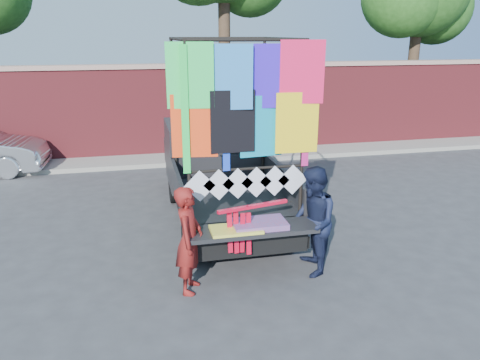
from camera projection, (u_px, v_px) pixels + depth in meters
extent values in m
plane|color=#38383A|center=(262.00, 260.00, 7.37)|extent=(90.00, 90.00, 0.00)
cube|color=maroon|center=(199.00, 112.00, 13.51)|extent=(30.00, 0.35, 2.50)
cube|color=tan|center=(198.00, 65.00, 13.12)|extent=(30.00, 0.45, 0.12)
cube|color=gray|center=(203.00, 157.00, 13.21)|extent=(30.00, 1.20, 0.12)
cylinder|color=#38281C|center=(225.00, 57.00, 14.39)|extent=(0.36, 0.36, 5.46)
cylinder|color=#38281C|center=(412.00, 68.00, 15.89)|extent=(0.36, 0.36, 4.55)
sphere|color=#1F4E16|center=(436.00, 8.00, 15.86)|extent=(2.40, 2.40, 2.40)
cylinder|color=black|center=(175.00, 187.00, 9.82)|extent=(0.22, 0.66, 0.66)
cylinder|color=black|center=(190.00, 240.00, 7.30)|extent=(0.22, 0.66, 0.66)
cylinder|color=black|center=(247.00, 182.00, 10.15)|extent=(0.22, 0.66, 0.66)
cylinder|color=black|center=(286.00, 231.00, 7.63)|extent=(0.22, 0.66, 0.66)
cube|color=black|center=(224.00, 199.00, 8.63)|extent=(1.70, 4.21, 0.30)
cube|color=black|center=(232.00, 198.00, 7.84)|extent=(1.80, 2.30, 0.10)
cube|color=black|center=(179.00, 189.00, 7.59)|extent=(0.06, 2.30, 0.45)
cube|color=black|center=(282.00, 182.00, 7.96)|extent=(0.06, 2.30, 0.45)
cube|color=black|center=(220.00, 167.00, 8.83)|extent=(1.80, 0.06, 0.45)
cube|color=black|center=(211.00, 152.00, 9.72)|extent=(1.80, 1.60, 1.25)
cube|color=#8C9EAD|center=(215.00, 138.00, 9.18)|extent=(1.60, 0.06, 0.55)
cube|color=#8C9EAD|center=(206.00, 135.00, 10.36)|extent=(1.60, 0.10, 0.70)
cube|color=black|center=(204.00, 151.00, 10.82)|extent=(1.75, 0.90, 0.55)
cube|color=black|center=(252.00, 229.00, 6.53)|extent=(1.80, 0.55, 0.06)
cube|color=black|center=(248.00, 247.00, 6.86)|extent=(1.85, 0.15, 0.18)
cylinder|color=black|center=(188.00, 137.00, 6.30)|extent=(0.05, 0.05, 2.50)
cylinder|color=black|center=(174.00, 112.00, 8.26)|extent=(0.05, 0.05, 2.50)
cylinder|color=black|center=(303.00, 131.00, 6.65)|extent=(0.05, 0.05, 2.50)
cylinder|color=black|center=(264.00, 109.00, 8.60)|extent=(0.05, 0.05, 2.50)
cylinder|color=black|center=(247.00, 40.00, 6.10)|extent=(1.70, 0.04, 0.04)
cylinder|color=black|center=(219.00, 38.00, 8.06)|extent=(1.70, 0.04, 0.04)
cylinder|color=black|center=(177.00, 39.00, 6.90)|extent=(0.04, 2.15, 0.04)
cylinder|color=black|center=(283.00, 39.00, 7.25)|extent=(0.04, 2.15, 0.04)
cylinder|color=black|center=(247.00, 169.00, 6.62)|extent=(1.70, 0.04, 0.04)
cube|color=#27E059|center=(191.00, 76.00, 6.06)|extent=(0.62, 0.02, 0.85)
cube|color=#2C7FD4|center=(230.00, 76.00, 6.12)|extent=(0.62, 0.02, 0.85)
cube|color=#3819E5|center=(266.00, 75.00, 6.27)|extent=(0.62, 0.02, 0.85)
cube|color=#F81B52|center=(302.00, 74.00, 6.33)|extent=(0.62, 0.02, 0.85)
cube|color=#FF4215|center=(193.00, 126.00, 6.25)|extent=(0.62, 0.02, 0.85)
cube|color=black|center=(230.00, 125.00, 6.32)|extent=(0.62, 0.02, 0.85)
cube|color=#0D97BA|center=(265.00, 123.00, 6.46)|extent=(0.62, 0.02, 0.85)
cube|color=yellow|center=(300.00, 122.00, 6.53)|extent=(0.62, 0.02, 0.85)
cube|color=#1DEA4E|center=(185.00, 111.00, 6.15)|extent=(0.10, 0.01, 1.70)
cube|color=#CB2177|center=(307.00, 107.00, 6.51)|extent=(0.10, 0.01, 1.70)
cube|color=blue|center=(226.00, 110.00, 6.27)|extent=(0.10, 0.01, 1.70)
cube|color=white|center=(200.00, 186.00, 6.51)|extent=(0.45, 0.01, 0.45)
cube|color=white|center=(219.00, 185.00, 6.57)|extent=(0.45, 0.01, 0.45)
cube|color=white|center=(238.00, 183.00, 6.63)|extent=(0.45, 0.01, 0.45)
cube|color=white|center=(256.00, 182.00, 6.68)|extent=(0.45, 0.01, 0.45)
cube|color=white|center=(275.00, 181.00, 6.74)|extent=(0.45, 0.01, 0.45)
cube|color=white|center=(293.00, 180.00, 6.80)|extent=(0.45, 0.01, 0.45)
cube|color=#CD2D43|center=(259.00, 224.00, 6.53)|extent=(0.75, 0.45, 0.08)
cube|color=#DED946|center=(236.00, 229.00, 6.40)|extent=(0.70, 0.40, 0.04)
imported|color=maroon|center=(189.00, 240.00, 6.30)|extent=(0.51, 0.63, 1.51)
imported|color=#151B34|center=(312.00, 222.00, 6.77)|extent=(0.72, 0.87, 1.62)
cube|color=red|center=(253.00, 206.00, 6.43)|extent=(1.05, 0.29, 0.04)
cube|color=red|center=(230.00, 231.00, 6.44)|extent=(0.07, 0.02, 0.61)
cube|color=red|center=(236.00, 232.00, 6.47)|extent=(0.07, 0.02, 0.61)
cube|color=red|center=(242.00, 233.00, 6.49)|extent=(0.07, 0.02, 0.61)
cube|color=red|center=(249.00, 234.00, 6.52)|extent=(0.07, 0.02, 0.61)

